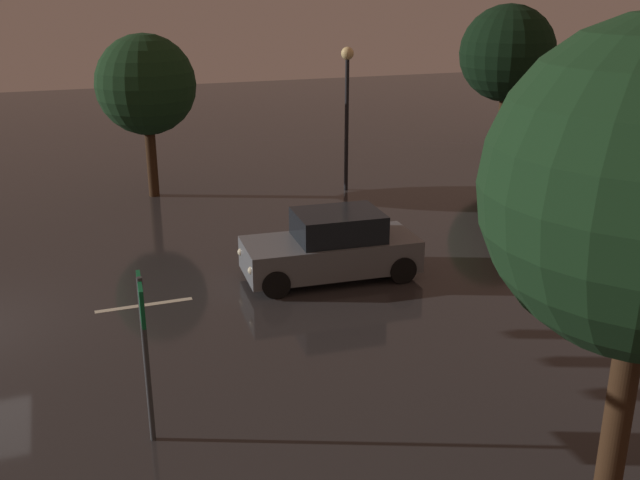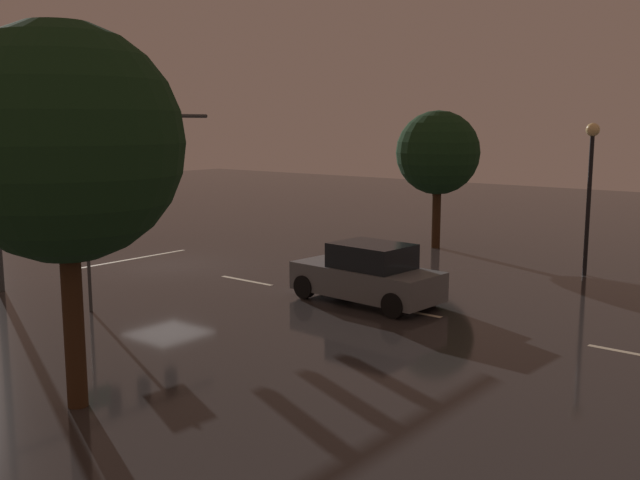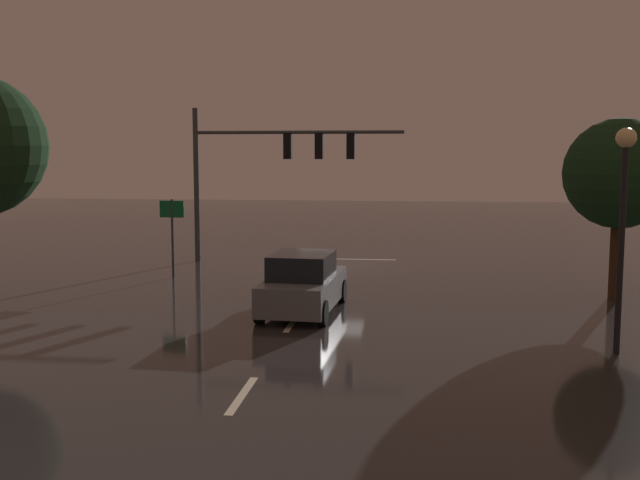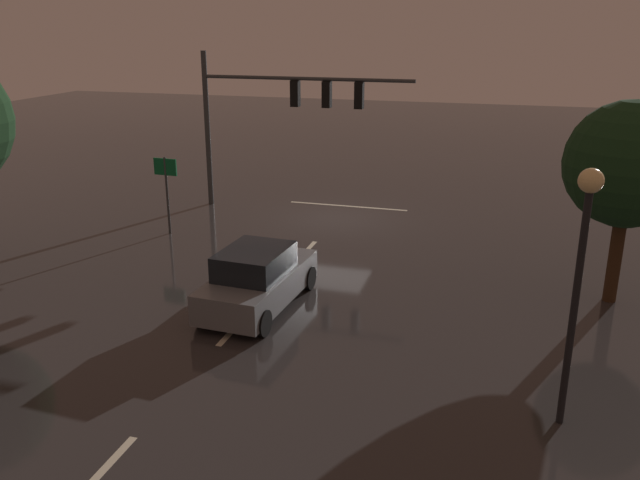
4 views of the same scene
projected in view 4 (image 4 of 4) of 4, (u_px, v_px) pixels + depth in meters
ground_plane at (336, 219)px, 26.01m from camera, size 80.00×80.00×0.00m
traffic_signal_assembly at (280, 104)px, 26.03m from camera, size 8.57×0.47×6.26m
lane_dash_far at (306, 251)px, 22.36m from camera, size 0.16×2.20×0.01m
lane_dash_mid at (236, 327)px, 16.89m from camera, size 0.16×2.20×0.01m
lane_dash_near at (100, 474)px, 11.42m from camera, size 0.16×2.20×0.01m
stop_bar at (348, 206)px, 27.81m from camera, size 5.00×0.16×0.01m
car_approaching at (258, 279)px, 17.82m from camera, size 2.15×4.46×1.70m
street_lamp_left_kerb at (582, 251)px, 11.79m from camera, size 0.44×0.44×5.02m
route_sign at (166, 179)px, 23.63m from camera, size 0.90×0.12×2.82m
tree_left_near at (629, 165)px, 17.28m from camera, size 3.34×3.34×5.52m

